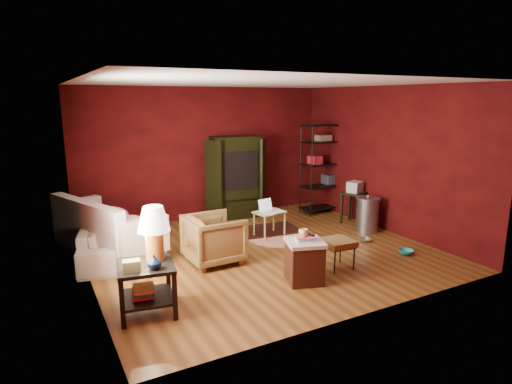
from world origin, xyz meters
TOP-DOWN VIEW (x-y plane):
  - room at (-0.04, -0.01)m, footprint 5.54×5.04m
  - sofa at (-2.33, 1.01)m, footprint 1.03×2.08m
  - armchair at (-0.90, -0.07)m, footprint 0.78×0.84m
  - pet_bowl_steel at (1.92, -0.44)m, footprint 0.22×0.08m
  - pet_bowl_turquoise at (2.07, -1.27)m, footprint 0.26×0.14m
  - vase at (-2.19, -1.41)m, footprint 0.18×0.19m
  - mug at (-0.09, -1.36)m, footprint 0.15×0.13m
  - side_table at (-2.18, -1.17)m, footprint 0.75×0.75m
  - sofa_cushions at (-2.38, 1.01)m, footprint 1.56×2.31m
  - hamper at (-0.06, -1.37)m, footprint 0.63×0.63m
  - footstool at (0.69, -1.18)m, footprint 0.47×0.47m
  - rug_round at (0.71, 0.54)m, footprint 1.68×1.68m
  - rug_oriental at (0.68, 0.96)m, footprint 1.32×0.95m
  - laptop_desk at (0.54, 0.68)m, footprint 0.62×0.52m
  - tv_armoire at (0.57, 2.20)m, footprint 1.39×0.82m
  - wire_shelving at (2.50, 1.66)m, footprint 1.00×0.48m
  - small_stand at (2.53, 0.59)m, footprint 0.58×0.58m
  - trash_can at (2.37, 0.01)m, footprint 0.58×0.58m

SIDE VIEW (x-z plane):
  - rug_round at x=0.71m, z-range 0.00..0.01m
  - rug_oriental at x=0.68m, z-range 0.01..0.02m
  - pet_bowl_steel at x=1.92m, z-range 0.00..0.22m
  - pet_bowl_turquoise at x=2.07m, z-range 0.00..0.25m
  - hamper at x=-0.06m, z-range -0.03..0.67m
  - trash_can at x=2.37m, z-range -0.02..0.71m
  - footstool at x=0.69m, z-range 0.16..0.61m
  - sofa at x=-2.33m, z-range 0.00..0.78m
  - armchair at x=-0.90m, z-range 0.00..0.84m
  - laptop_desk at x=0.54m, z-range 0.08..0.78m
  - sofa_cushions at x=-2.38m, z-range -0.01..0.89m
  - small_stand at x=2.53m, z-range 0.22..1.10m
  - vase at x=-2.19m, z-range 0.62..0.78m
  - mug at x=-0.09m, z-range 0.68..0.81m
  - side_table at x=-2.18m, z-range 0.13..1.43m
  - tv_armoire at x=0.57m, z-range 0.04..1.81m
  - wire_shelving at x=2.50m, z-range 0.10..2.10m
  - room at x=-0.04m, z-range -0.02..2.82m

